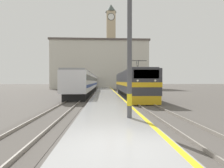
{
  "coord_description": "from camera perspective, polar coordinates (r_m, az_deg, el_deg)",
  "views": [
    {
      "loc": [
        -0.42,
        -5.37,
        2.23
      ],
      "look_at": [
        1.29,
        28.02,
        1.69
      ],
      "focal_mm": 28.0,
      "sensor_mm": 36.0,
      "label": 1
    }
  ],
  "objects": [
    {
      "name": "rail_track_near",
      "position": [
        30.7,
        4.36,
        -3.19
      ],
      "size": [
        2.83,
        140.0,
        0.16
      ],
      "color": "#514C47",
      "rests_on": "ground"
    },
    {
      "name": "locomotive_train",
      "position": [
        23.84,
        6.46,
        -0.01
      ],
      "size": [
        2.92,
        16.3,
        4.57
      ],
      "color": "black",
      "rests_on": "ground"
    },
    {
      "name": "ground_plane",
      "position": [
        35.45,
        -2.25,
        -2.69
      ],
      "size": [
        200.0,
        200.0,
        0.0
      ],
      "primitive_type": "plane",
      "color": "#514C47"
    },
    {
      "name": "clock_tower",
      "position": [
        62.44,
        -0.36,
        12.9
      ],
      "size": [
        3.81,
        3.81,
        28.98
      ],
      "color": "tan",
      "rests_on": "ground"
    },
    {
      "name": "platform",
      "position": [
        30.44,
        -2.14,
        -2.9
      ],
      "size": [
        3.5,
        140.0,
        0.41
      ],
      "color": "#999999",
      "rests_on": "ground"
    },
    {
      "name": "station_building",
      "position": [
        54.76,
        -3.89,
        6.18
      ],
      "size": [
        28.96,
        10.04,
        14.46
      ],
      "color": "beige",
      "rests_on": "ground"
    },
    {
      "name": "passenger_train",
      "position": [
        37.62,
        -7.79,
        0.49
      ],
      "size": [
        2.92,
        39.02,
        3.6
      ],
      "color": "black",
      "rests_on": "ground"
    },
    {
      "name": "rail_track_far",
      "position": [
        30.62,
        -8.91,
        -3.21
      ],
      "size": [
        2.83,
        140.0,
        0.16
      ],
      "color": "#514C47",
      "rests_on": "ground"
    },
    {
      "name": "catenary_mast",
      "position": [
        9.01,
        6.58,
        13.84
      ],
      "size": [
        2.87,
        0.26,
        7.6
      ],
      "color": "#4C4C51",
      "rests_on": "platform"
    }
  ]
}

